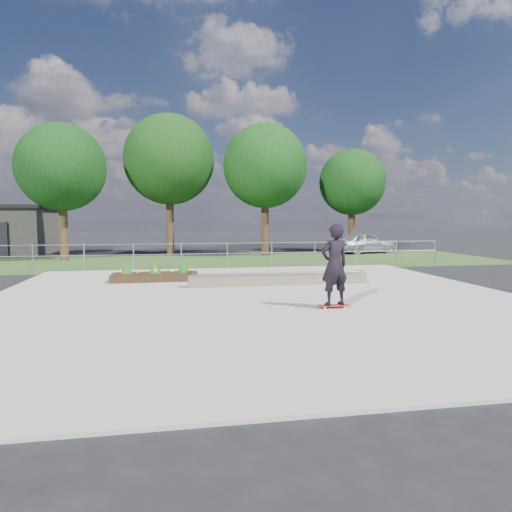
{
  "coord_description": "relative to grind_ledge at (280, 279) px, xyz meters",
  "views": [
    {
      "loc": [
        -2.31,
        -12.38,
        2.33
      ],
      "look_at": [
        0.2,
        1.5,
        1.1
      ],
      "focal_mm": 32.0,
      "sensor_mm": 36.0,
      "label": 1
    }
  ],
  "objects": [
    {
      "name": "grass_verge",
      "position": [
        -1.12,
        8.79,
        -0.25
      ],
      "size": [
        30.0,
        8.0,
        0.02
      ],
      "primitive_type": "cube",
      "color": "#2C491D",
      "rests_on": "ground"
    },
    {
      "name": "tree_far_left",
      "position": [
        -9.12,
        10.79,
        4.59
      ],
      "size": [
        4.55,
        4.55,
        7.15
      ],
      "color": "#382416",
      "rests_on": "ground"
    },
    {
      "name": "parked_car",
      "position": [
        8.37,
        12.3,
        0.41
      ],
      "size": [
        4.22,
        2.46,
        1.35
      ],
      "primitive_type": "imported",
      "rotation": [
        0.0,
        0.0,
        1.8
      ],
      "color": "#A0A4A9",
      "rests_on": "ground"
    },
    {
      "name": "tree_far_right",
      "position": [
        7.88,
        13.29,
        4.21
      ],
      "size": [
        4.2,
        4.2,
        6.6
      ],
      "color": "#311E13",
      "rests_on": "ground"
    },
    {
      "name": "grind_ledge",
      "position": [
        0.0,
        0.0,
        0.0
      ],
      "size": [
        6.0,
        0.44,
        0.43
      ],
      "color": "brown",
      "rests_on": "concrete_slab"
    },
    {
      "name": "tree_mid_left",
      "position": [
        -3.62,
        12.79,
        5.34
      ],
      "size": [
        5.25,
        5.25,
        8.25
      ],
      "color": "#322014",
      "rests_on": "ground"
    },
    {
      "name": "planter_bed",
      "position": [
        -4.1,
        1.9,
        -0.02
      ],
      "size": [
        3.0,
        1.2,
        0.61
      ],
      "color": "black",
      "rests_on": "concrete_slab"
    },
    {
      "name": "ground",
      "position": [
        -1.12,
        -2.21,
        -0.26
      ],
      "size": [
        120.0,
        120.0,
        0.0
      ],
      "primitive_type": "plane",
      "color": "black",
      "rests_on": "ground"
    },
    {
      "name": "tree_mid_right",
      "position": [
        1.88,
        11.79,
        4.97
      ],
      "size": [
        4.9,
        4.9,
        7.7
      ],
      "color": "#311F13",
      "rests_on": "ground"
    },
    {
      "name": "concrete_slab",
      "position": [
        -1.12,
        -2.21,
        -0.23
      ],
      "size": [
        15.0,
        15.0,
        0.06
      ],
      "primitive_type": "cube",
      "color": "#9C988A",
      "rests_on": "ground"
    },
    {
      "name": "skateboarder",
      "position": [
        0.45,
        -3.97,
        0.88
      ],
      "size": [
        0.81,
        0.62,
        2.09
      ],
      "color": "white",
      "rests_on": "concrete_slab"
    },
    {
      "name": "fence",
      "position": [
        -1.12,
        5.29,
        0.51
      ],
      "size": [
        20.06,
        0.06,
        1.2
      ],
      "color": "gray",
      "rests_on": "ground"
    }
  ]
}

